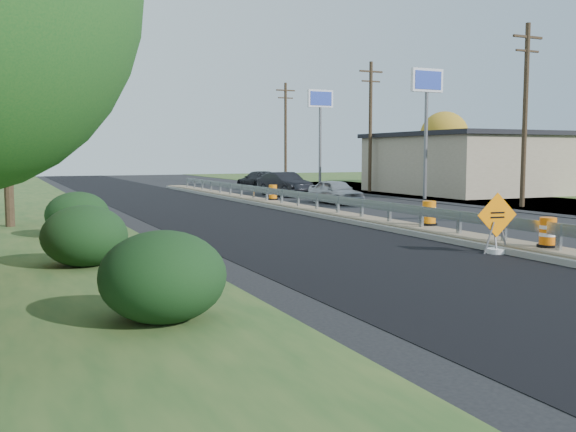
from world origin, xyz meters
name	(u,v)px	position (x,y,z in m)	size (l,w,h in m)	color
ground	(459,240)	(0.00, 0.00, 0.00)	(140.00, 140.00, 0.00)	black
milled_overlay	(226,218)	(-4.40, 10.00, 0.01)	(7.20, 120.00, 0.01)	black
median	(338,215)	(0.00, 8.00, 0.11)	(1.60, 55.00, 0.23)	gray
guardrail	(327,200)	(0.00, 9.00, 0.73)	(0.10, 46.15, 0.72)	silver
retail_building_near	(509,162)	(20.99, 20.00, 2.16)	(18.50, 12.50, 4.27)	tan
pylon_sign_mid	(427,92)	(10.50, 16.00, 6.48)	(2.20, 0.30, 7.90)	slate
pylon_sign_north	(320,108)	(10.50, 30.00, 6.48)	(2.20, 0.30, 7.90)	slate
utility_pole_smid	(525,112)	(11.50, 9.00, 4.93)	(1.90, 0.26, 9.40)	#473523
utility_pole_nmid	(370,124)	(11.50, 24.00, 4.93)	(1.90, 0.26, 9.40)	#473523
utility_pole_north	(286,131)	(11.50, 39.00, 4.93)	(1.90, 0.26, 9.40)	#473523
hedge_south	(163,276)	(-11.00, -6.00, 0.76)	(2.09, 2.09, 1.52)	black
hedge_mid	(85,236)	(-11.50, 0.00, 0.76)	(2.09, 2.09, 1.52)	black
hedge_north	(77,214)	(-11.00, 6.00, 0.76)	(2.09, 2.09, 1.52)	black
tree_near_red	(5,97)	(-13.00, 10.00, 4.86)	(4.95, 4.95, 7.35)	#473523
tree_far_yellow	(444,136)	(26.00, 34.00, 4.54)	(4.62, 4.62, 6.86)	#473523
caution_sign	(496,238)	(-0.90, -2.67, 0.43)	(1.23, 0.51, 1.70)	white
barrel_median_near	(548,233)	(0.16, -3.46, 0.62)	(0.55, 0.55, 0.81)	black
barrel_median_mid	(429,214)	(0.55, 2.30, 0.65)	(0.59, 0.59, 0.87)	black
barrel_median_far	(273,193)	(0.55, 16.44, 0.63)	(0.57, 0.57, 0.83)	black
barrel_shoulder_far	(292,183)	(8.63, 31.34, 0.43)	(0.62, 0.62, 0.90)	black
car_silver	(336,192)	(3.81, 15.14, 0.68)	(1.60, 3.98, 1.36)	#A8A8AD
car_dark_mid	(285,184)	(3.95, 22.40, 0.79)	(1.66, 4.77, 1.57)	black
car_dark_far	(259,180)	(5.36, 30.44, 0.73)	(2.03, 5.00, 1.45)	black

